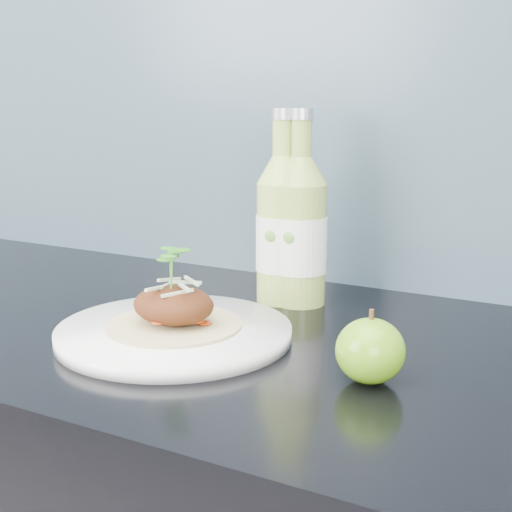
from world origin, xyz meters
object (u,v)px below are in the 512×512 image
object	(u,v)px
cider_bottle_right	(300,232)
dinner_plate	(174,333)
cider_bottle_left	(282,230)
green_apple	(370,351)

from	to	relation	value
cider_bottle_right	dinner_plate	bearing A→B (deg)	-120.20
dinner_plate	cider_bottle_left	xyz separation A→B (m)	(0.04, 0.21, 0.10)
cider_bottle_left	dinner_plate	bearing A→B (deg)	-78.13
dinner_plate	cider_bottle_right	bearing A→B (deg)	72.93
dinner_plate	cider_bottle_left	world-z (taller)	cider_bottle_left
green_apple	cider_bottle_right	size ratio (longest dim) A/B	0.29
cider_bottle_right	cider_bottle_left	bearing A→B (deg)	168.71
green_apple	dinner_plate	bearing A→B (deg)	176.94
green_apple	cider_bottle_left	bearing A→B (deg)	133.67
cider_bottle_left	cider_bottle_right	xyz separation A→B (m)	(0.03, 0.00, 0.00)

